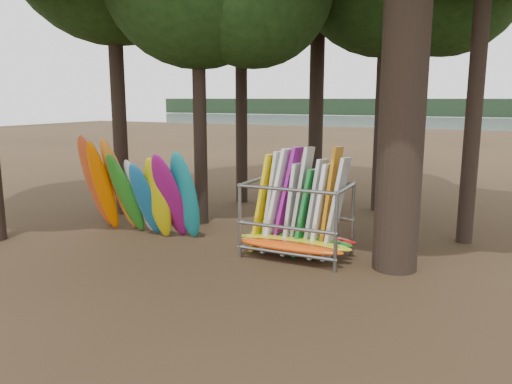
% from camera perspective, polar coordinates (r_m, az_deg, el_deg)
% --- Properties ---
extents(ground, '(120.00, 120.00, 0.00)m').
position_cam_1_polar(ground, '(13.69, -4.27, -6.68)').
color(ground, '#47331E').
rests_on(ground, ground).
extents(lake, '(160.00, 160.00, 0.00)m').
position_cam_1_polar(lake, '(71.71, 20.68, 6.73)').
color(lake, gray).
rests_on(lake, ground).
extents(far_shore, '(160.00, 4.00, 4.00)m').
position_cam_1_polar(far_shore, '(121.48, 23.02, 8.85)').
color(far_shore, black).
rests_on(far_shore, ground).
extents(kayak_row, '(3.95, 1.79, 3.14)m').
position_cam_1_polar(kayak_row, '(15.16, -13.38, -0.05)').
color(kayak_row, '#C74B20').
rests_on(kayak_row, ground).
extents(storage_rack, '(3.08, 1.56, 2.91)m').
position_cam_1_polar(storage_rack, '(12.98, 4.71, -3.31)').
color(storage_rack, slate).
rests_on(storage_rack, ground).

